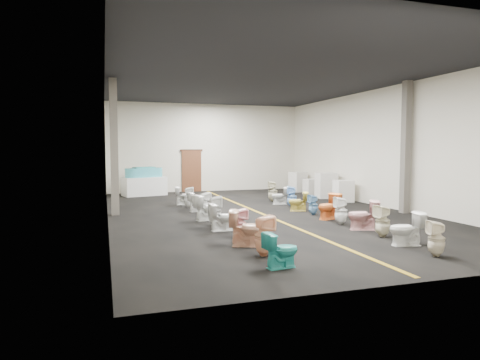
% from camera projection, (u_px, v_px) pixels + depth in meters
% --- Properties ---
extents(floor, '(16.00, 16.00, 0.00)m').
position_uv_depth(floor, '(260.00, 213.00, 14.72)').
color(floor, black).
rests_on(floor, ground).
extents(ceiling, '(16.00, 16.00, 0.00)m').
position_uv_depth(ceiling, '(260.00, 80.00, 14.38)').
color(ceiling, black).
rests_on(ceiling, ground).
extents(wall_back, '(10.00, 0.00, 10.00)m').
position_uv_depth(wall_back, '(206.00, 148.00, 22.15)').
color(wall_back, beige).
rests_on(wall_back, ground).
extents(wall_front, '(10.00, 0.00, 10.00)m').
position_uv_depth(wall_front, '(431.00, 146.00, 6.95)').
color(wall_front, beige).
rests_on(wall_front, ground).
extents(wall_left, '(0.00, 16.00, 16.00)m').
position_uv_depth(wall_left, '(106.00, 147.00, 13.04)').
color(wall_left, beige).
rests_on(wall_left, ground).
extents(wall_right, '(0.00, 16.00, 16.00)m').
position_uv_depth(wall_right, '(385.00, 148.00, 16.06)').
color(wall_right, beige).
rests_on(wall_right, ground).
extents(aisle_stripe, '(0.12, 15.60, 0.01)m').
position_uv_depth(aisle_stripe, '(260.00, 213.00, 14.72)').
color(aisle_stripe, olive).
rests_on(aisle_stripe, floor).
extents(back_door, '(1.00, 0.10, 2.10)m').
position_uv_depth(back_door, '(192.00, 171.00, 21.94)').
color(back_door, '#562D19').
rests_on(back_door, floor).
extents(door_frame, '(1.15, 0.08, 0.10)m').
position_uv_depth(door_frame, '(191.00, 150.00, 21.87)').
color(door_frame, '#331C11').
rests_on(door_frame, back_door).
extents(column_left, '(0.25, 0.25, 4.50)m').
position_uv_depth(column_left, '(114.00, 147.00, 14.06)').
color(column_left, '#59544C').
rests_on(column_left, floor).
extents(column_right, '(0.25, 0.25, 4.50)m').
position_uv_depth(column_right, '(406.00, 147.00, 14.56)').
color(column_right, '#59544C').
rests_on(column_right, floor).
extents(display_table, '(2.13, 1.43, 0.87)m').
position_uv_depth(display_table, '(144.00, 186.00, 20.16)').
color(display_table, silver).
rests_on(display_table, floor).
extents(bathtub, '(1.77, 1.10, 0.55)m').
position_uv_depth(bathtub, '(144.00, 173.00, 20.11)').
color(bathtub, teal).
rests_on(bathtub, display_table).
extents(appliance_crate_a, '(0.78, 0.78, 0.89)m').
position_uv_depth(appliance_crate_a, '(343.00, 191.00, 17.79)').
color(appliance_crate_a, silver).
rests_on(appliance_crate_a, floor).
extents(appliance_crate_b, '(0.94, 0.94, 1.12)m').
position_uv_depth(appliance_crate_b, '(326.00, 185.00, 19.15)').
color(appliance_crate_b, silver).
rests_on(appliance_crate_b, floor).
extents(appliance_crate_c, '(0.66, 0.66, 0.75)m').
position_uv_depth(appliance_crate_c, '(312.00, 187.00, 20.49)').
color(appliance_crate_c, beige).
rests_on(appliance_crate_c, floor).
extents(appliance_crate_d, '(0.84, 0.84, 1.01)m').
position_uv_depth(appliance_crate_d, '(298.00, 182.00, 21.94)').
color(appliance_crate_d, silver).
rests_on(appliance_crate_d, floor).
extents(toilet_left_0, '(0.71, 0.46, 0.68)m').
position_uv_depth(toilet_left_0, '(281.00, 250.00, 7.92)').
color(toilet_left_0, teal).
rests_on(toilet_left_0, floor).
extents(toilet_left_1, '(0.44, 0.43, 0.85)m').
position_uv_depth(toilet_left_1, '(264.00, 236.00, 8.78)').
color(toilet_left_1, '#F1B48D').
rests_on(toilet_left_1, floor).
extents(toilet_left_2, '(0.92, 0.73, 0.83)m').
position_uv_depth(toilet_left_2, '(247.00, 228.00, 9.68)').
color(toilet_left_2, '#EDB291').
rests_on(toilet_left_2, floor).
extents(toilet_left_3, '(0.38, 0.38, 0.73)m').
position_uv_depth(toilet_left_3, '(240.00, 223.00, 10.58)').
color(toilet_left_3, pink).
rests_on(toilet_left_3, floor).
extents(toilet_left_4, '(0.73, 0.42, 0.74)m').
position_uv_depth(toilet_left_4, '(223.00, 217.00, 11.51)').
color(toilet_left_4, white).
rests_on(toilet_left_4, floor).
extents(toilet_left_5, '(0.43, 0.42, 0.85)m').
position_uv_depth(toilet_left_5, '(215.00, 211.00, 12.27)').
color(toilet_left_5, silver).
rests_on(toilet_left_5, floor).
extents(toilet_left_6, '(0.88, 0.67, 0.80)m').
position_uv_depth(toilet_left_6, '(206.00, 207.00, 13.17)').
color(toilet_left_6, white).
rests_on(toilet_left_6, floor).
extents(toilet_left_7, '(0.43, 0.43, 0.77)m').
position_uv_depth(toilet_left_7, '(205.00, 204.00, 14.11)').
color(toilet_left_7, white).
rests_on(toilet_left_7, floor).
extents(toilet_left_8, '(0.71, 0.46, 0.68)m').
position_uv_depth(toilet_left_8, '(198.00, 202.00, 15.01)').
color(toilet_left_8, white).
rests_on(toilet_left_8, floor).
extents(toilet_left_9, '(0.40, 0.39, 0.78)m').
position_uv_depth(toilet_left_9, '(189.00, 197.00, 15.96)').
color(toilet_left_9, white).
rests_on(toilet_left_9, floor).
extents(toilet_left_10, '(0.76, 0.52, 0.72)m').
position_uv_depth(toilet_left_10, '(184.00, 196.00, 16.81)').
color(toilet_left_10, white).
rests_on(toilet_left_10, floor).
extents(toilet_right_0, '(0.43, 0.43, 0.75)m').
position_uv_depth(toilet_right_0, '(436.00, 239.00, 8.75)').
color(toilet_right_0, beige).
rests_on(toilet_right_0, floor).
extents(toilet_right_1, '(0.84, 0.60, 0.77)m').
position_uv_depth(toilet_right_1, '(406.00, 229.00, 9.74)').
color(toilet_right_1, white).
rests_on(toilet_right_1, floor).
extents(toilet_right_2, '(0.41, 0.40, 0.81)m').
position_uv_depth(toilet_right_2, '(383.00, 221.00, 10.67)').
color(toilet_right_2, beige).
rests_on(toilet_right_2, floor).
extents(toilet_right_3, '(0.90, 0.69, 0.82)m').
position_uv_depth(toilet_right_3, '(363.00, 215.00, 11.61)').
color(toilet_right_3, '#D79998').
rests_on(toilet_right_3, floor).
extents(toilet_right_4, '(0.42, 0.42, 0.81)m').
position_uv_depth(toilet_right_4, '(341.00, 211.00, 12.44)').
color(toilet_right_4, white).
rests_on(toilet_right_4, floor).
extents(toilet_right_5, '(0.90, 0.70, 0.81)m').
position_uv_depth(toilet_right_5, '(329.00, 206.00, 13.36)').
color(toilet_right_5, orange).
rests_on(toilet_right_5, floor).
extents(toilet_right_6, '(0.32, 0.32, 0.68)m').
position_uv_depth(toilet_right_6, '(313.00, 205.00, 14.24)').
color(toilet_right_6, '#6FA3CC').
rests_on(toilet_right_6, floor).
extents(toilet_right_7, '(0.75, 0.56, 0.68)m').
position_uv_depth(toilet_right_7, '(298.00, 201.00, 15.12)').
color(toilet_right_7, gold).
rests_on(toilet_right_7, floor).
extents(toilet_right_8, '(0.49, 0.48, 0.81)m').
position_uv_depth(toilet_right_8, '(292.00, 197.00, 16.03)').
color(toilet_right_8, '#83B5EE').
rests_on(toilet_right_8, floor).
extents(toilet_right_9, '(0.71, 0.47, 0.68)m').
position_uv_depth(toilet_right_9, '(280.00, 196.00, 16.97)').
color(toilet_right_9, silver).
rests_on(toilet_right_9, floor).
extents(toilet_right_10, '(0.49, 0.48, 0.86)m').
position_uv_depth(toilet_right_10, '(273.00, 191.00, 17.82)').
color(toilet_right_10, beige).
rests_on(toilet_right_10, floor).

